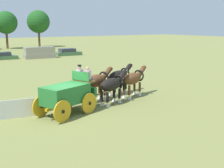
# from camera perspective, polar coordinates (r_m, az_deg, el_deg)

# --- Properties ---
(ground_plane) EXTENTS (220.00, 220.00, 0.00)m
(ground_plane) POSITION_cam_1_polar(r_m,az_deg,el_deg) (18.00, -8.86, -5.88)
(ground_plane) COLOR olive
(show_wagon) EXTENTS (5.70, 2.93, 2.82)m
(show_wagon) POSITION_cam_1_polar(r_m,az_deg,el_deg) (17.79, -8.62, -1.96)
(show_wagon) COLOR #236B2D
(show_wagon) RESTS_ON ground
(draft_horse_rear_near) EXTENTS (2.87, 1.51, 2.27)m
(draft_horse_rear_near) POSITION_cam_1_polar(r_m,az_deg,el_deg) (20.75, -2.84, 0.49)
(draft_horse_rear_near) COLOR brown
(draft_horse_rear_near) RESTS_ON ground
(draft_horse_rear_off) EXTENTS (2.89, 1.52, 2.16)m
(draft_horse_rear_off) POSITION_cam_1_polar(r_m,az_deg,el_deg) (19.97, 0.03, -0.19)
(draft_horse_rear_off) COLOR black
(draft_horse_rear_off) RESTS_ON ground
(draft_horse_lead_near) EXTENTS (3.00, 1.56, 2.23)m
(draft_horse_lead_near) POSITION_cam_1_polar(r_m,az_deg,el_deg) (22.78, 1.36, 1.41)
(draft_horse_lead_near) COLOR black
(draft_horse_lead_near) RESTS_ON ground
(draft_horse_lead_off) EXTENTS (2.99, 1.56, 2.19)m
(draft_horse_lead_off) POSITION_cam_1_polar(r_m,az_deg,el_deg) (22.06, 4.10, 0.96)
(draft_horse_lead_off) COLOR brown
(draft_horse_lead_off) RESTS_ON ground
(parked_vehicle_d) EXTENTS (4.18, 1.98, 1.12)m
(parked_vehicle_d) POSITION_cam_1_polar(r_m,az_deg,el_deg) (49.01, -20.23, 5.03)
(parked_vehicle_d) COLOR #477047
(parked_vehicle_d) RESTS_ON ground
(parked_vehicle_e) EXTENTS (5.01, 2.20, 1.81)m
(parked_vehicle_e) POSITION_cam_1_polar(r_m,az_deg,el_deg) (49.13, -13.82, 5.88)
(parked_vehicle_e) COLOR gray
(parked_vehicle_e) RESTS_ON ground
(parked_vehicle_f) EXTENTS (4.51, 2.21, 1.22)m
(parked_vehicle_f) POSITION_cam_1_polar(r_m,az_deg,el_deg) (52.80, -8.48, 6.05)
(parked_vehicle_f) COLOR #477047
(parked_vehicle_f) RESTS_ON ground
(tree_f) EXTENTS (5.04, 5.04, 8.30)m
(tree_f) POSITION_cam_1_polar(r_m,az_deg,el_deg) (70.98, -19.79, 11.08)
(tree_f) COLOR brown
(tree_f) RESTS_ON ground
(tree_g) EXTENTS (5.41, 5.41, 8.72)m
(tree_g) POSITION_cam_1_polar(r_m,az_deg,el_deg) (74.19, -14.01, 11.57)
(tree_g) COLOR brown
(tree_g) RESTS_ON ground
(sponsor_banner) EXTENTS (3.18, 0.46, 1.10)m
(sponsor_banner) POSITION_cam_1_polar(r_m,az_deg,el_deg) (17.84, -19.72, -4.74)
(sponsor_banner) COLOR silver
(sponsor_banner) RESTS_ON ground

